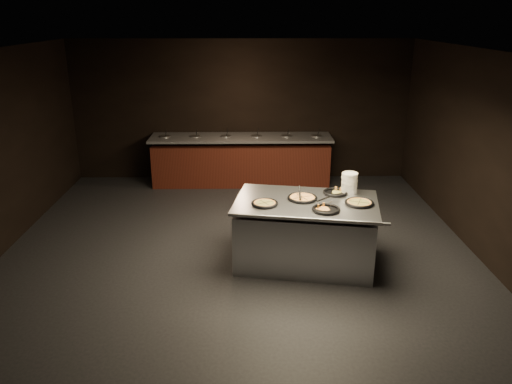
% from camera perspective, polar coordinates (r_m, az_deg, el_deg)
% --- Properties ---
extents(room, '(7.02, 8.02, 2.92)m').
position_cam_1_polar(room, '(6.67, -2.15, 3.03)').
color(room, black).
rests_on(room, ground).
extents(salad_bar, '(3.70, 0.83, 1.18)m').
position_cam_1_polar(salad_bar, '(10.37, -1.70, 3.31)').
color(salad_bar, '#501D12').
rests_on(salad_bar, ground).
extents(serving_counter, '(2.13, 1.57, 0.93)m').
position_cam_1_polar(serving_counter, '(7.07, 5.64, -4.75)').
color(serving_counter, silver).
rests_on(serving_counter, ground).
extents(plate_stack, '(0.23, 0.23, 0.29)m').
position_cam_1_polar(plate_stack, '(7.26, 10.63, 1.03)').
color(plate_stack, white).
rests_on(plate_stack, serving_counter).
extents(pan_veggie_whole, '(0.36, 0.36, 0.04)m').
position_cam_1_polar(pan_veggie_whole, '(6.72, 0.99, -1.31)').
color(pan_veggie_whole, black).
rests_on(pan_veggie_whole, serving_counter).
extents(pan_cheese_whole, '(0.41, 0.41, 0.04)m').
position_cam_1_polar(pan_cheese_whole, '(6.95, 5.32, -0.66)').
color(pan_cheese_whole, black).
rests_on(pan_cheese_whole, serving_counter).
extents(pan_cheese_slices_a, '(0.35, 0.35, 0.04)m').
position_cam_1_polar(pan_cheese_slices_a, '(7.22, 9.05, -0.05)').
color(pan_cheese_slices_a, black).
rests_on(pan_cheese_slices_a, serving_counter).
extents(pan_cheese_slices_b, '(0.37, 0.37, 0.04)m').
position_cam_1_polar(pan_cheese_slices_b, '(6.58, 8.01, -1.96)').
color(pan_cheese_slices_b, black).
rests_on(pan_cheese_slices_b, serving_counter).
extents(pan_veggie_slices, '(0.39, 0.39, 0.04)m').
position_cam_1_polar(pan_veggie_slices, '(6.88, 11.72, -1.20)').
color(pan_veggie_slices, black).
rests_on(pan_veggie_slices, serving_counter).
extents(server_left, '(0.10, 0.36, 0.17)m').
position_cam_1_polar(server_left, '(6.93, 5.01, -0.15)').
color(server_left, silver).
rests_on(server_left, serving_counter).
extents(server_right, '(0.29, 0.14, 0.14)m').
position_cam_1_polar(server_right, '(6.74, 8.13, -1.00)').
color(server_right, silver).
rests_on(server_right, serving_counter).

